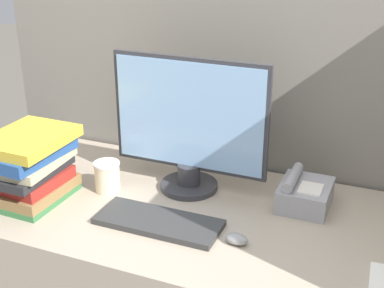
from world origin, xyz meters
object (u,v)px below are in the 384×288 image
object	(u,v)px
book_stack	(31,166)
mouse	(237,239)
desk_telephone	(304,194)
keyboard	(159,222)
monitor	(189,129)
coffee_cup	(107,177)

from	to	relation	value
book_stack	mouse	bearing A→B (deg)	0.19
mouse	desk_telephone	xyz separation A→B (m)	(0.14, 0.31, 0.03)
mouse	keyboard	bearing A→B (deg)	178.33
book_stack	desk_telephone	bearing A→B (deg)	19.38
monitor	coffee_cup	distance (m)	0.34
mouse	book_stack	bearing A→B (deg)	-179.81
keyboard	desk_telephone	size ratio (longest dim) A/B	2.04
mouse	coffee_cup	distance (m)	0.56
coffee_cup	book_stack	size ratio (longest dim) A/B	0.35
keyboard	book_stack	xyz separation A→B (m)	(-0.48, -0.01, 0.12)
mouse	coffee_cup	xyz separation A→B (m)	(-0.54, 0.15, 0.04)
coffee_cup	desk_telephone	distance (m)	0.70
monitor	desk_telephone	distance (m)	0.45
mouse	book_stack	size ratio (longest dim) A/B	0.23
desk_telephone	keyboard	bearing A→B (deg)	-143.38
keyboard	coffee_cup	xyz separation A→B (m)	(-0.27, 0.14, 0.05)
keyboard	desk_telephone	distance (m)	0.51
mouse	coffee_cup	size ratio (longest dim) A/B	0.64
keyboard	desk_telephone	world-z (taller)	desk_telephone
book_stack	desk_telephone	xyz separation A→B (m)	(0.89, 0.31, -0.08)
coffee_cup	book_stack	distance (m)	0.27
coffee_cup	desk_telephone	xyz separation A→B (m)	(0.68, 0.16, -0.01)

